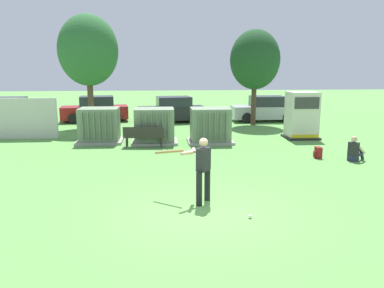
{
  "coord_description": "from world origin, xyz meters",
  "views": [
    {
      "loc": [
        -0.99,
        -9.1,
        3.55
      ],
      "look_at": [
        0.04,
        3.5,
        1.0
      ],
      "focal_mm": 36.42,
      "sensor_mm": 36.0,
      "label": 1
    }
  ],
  "objects_px": {
    "transformer_mid_east": "(210,126)",
    "backpack": "(318,153)",
    "batter": "(201,167)",
    "parked_car_leftmost": "(6,111)",
    "sports_ball": "(250,217)",
    "parked_car_right_of_center": "(172,110)",
    "seated_spectator": "(355,151)",
    "parked_car_left_of_center": "(95,110)",
    "generator_enclosure": "(302,115)",
    "transformer_mid_west": "(154,126)",
    "park_bench": "(144,135)",
    "transformer_west": "(100,126)",
    "parked_car_rightmost": "(265,109)"
  },
  "relations": [
    {
      "from": "parked_car_left_of_center",
      "to": "parked_car_leftmost",
      "type": "bearing_deg",
      "value": -175.61
    },
    {
      "from": "transformer_west",
      "to": "transformer_mid_east",
      "type": "distance_m",
      "value": 5.19
    },
    {
      "from": "transformer_mid_west",
      "to": "parked_car_leftmost",
      "type": "height_order",
      "value": "same"
    },
    {
      "from": "transformer_mid_east",
      "to": "parked_car_left_of_center",
      "type": "relative_size",
      "value": 0.48
    },
    {
      "from": "seated_spectator",
      "to": "transformer_mid_west",
      "type": "bearing_deg",
      "value": 151.7
    },
    {
      "from": "transformer_west",
      "to": "batter",
      "type": "relative_size",
      "value": 1.21
    },
    {
      "from": "generator_enclosure",
      "to": "parked_car_leftmost",
      "type": "xyz_separation_m",
      "value": [
        -16.58,
        6.56,
        -0.38
      ]
    },
    {
      "from": "transformer_mid_west",
      "to": "batter",
      "type": "height_order",
      "value": "batter"
    },
    {
      "from": "park_bench",
      "to": "transformer_mid_west",
      "type": "bearing_deg",
      "value": 63.86
    },
    {
      "from": "park_bench",
      "to": "transformer_mid_east",
      "type": "bearing_deg",
      "value": 15.51
    },
    {
      "from": "parked_car_leftmost",
      "to": "transformer_mid_east",
      "type": "bearing_deg",
      "value": -31.39
    },
    {
      "from": "batter",
      "to": "parked_car_right_of_center",
      "type": "xyz_separation_m",
      "value": [
        -0.29,
        15.05,
        -0.22
      ]
    },
    {
      "from": "transformer_mid_west",
      "to": "parked_car_rightmost",
      "type": "height_order",
      "value": "same"
    },
    {
      "from": "transformer_mid_east",
      "to": "parked_car_rightmost",
      "type": "distance_m",
      "value": 8.25
    },
    {
      "from": "seated_spectator",
      "to": "parked_car_leftmost",
      "type": "height_order",
      "value": "parked_car_leftmost"
    },
    {
      "from": "parked_car_right_of_center",
      "to": "generator_enclosure",
      "type": "bearing_deg",
      "value": -44.92
    },
    {
      "from": "park_bench",
      "to": "transformer_west",
      "type": "bearing_deg",
      "value": 148.19
    },
    {
      "from": "transformer_mid_west",
      "to": "parked_car_leftmost",
      "type": "bearing_deg",
      "value": 142.43
    },
    {
      "from": "generator_enclosure",
      "to": "sports_ball",
      "type": "bearing_deg",
      "value": -115.88
    },
    {
      "from": "batter",
      "to": "parked_car_left_of_center",
      "type": "relative_size",
      "value": 0.4
    },
    {
      "from": "park_bench",
      "to": "backpack",
      "type": "height_order",
      "value": "park_bench"
    },
    {
      "from": "transformer_west",
      "to": "generator_enclosure",
      "type": "relative_size",
      "value": 0.91
    },
    {
      "from": "sports_ball",
      "to": "backpack",
      "type": "height_order",
      "value": "backpack"
    },
    {
      "from": "batter",
      "to": "seated_spectator",
      "type": "distance_m",
      "value": 7.56
    },
    {
      "from": "transformer_mid_east",
      "to": "batter",
      "type": "relative_size",
      "value": 1.21
    },
    {
      "from": "backpack",
      "to": "parked_car_leftmost",
      "type": "xyz_separation_m",
      "value": [
        -15.74,
        10.78,
        0.54
      ]
    },
    {
      "from": "seated_spectator",
      "to": "transformer_mid_east",
      "type": "bearing_deg",
      "value": 141.45
    },
    {
      "from": "sports_ball",
      "to": "parked_car_right_of_center",
      "type": "height_order",
      "value": "parked_car_right_of_center"
    },
    {
      "from": "parked_car_leftmost",
      "to": "transformer_mid_west",
      "type": "bearing_deg",
      "value": -37.57
    },
    {
      "from": "parked_car_rightmost",
      "to": "parked_car_left_of_center",
      "type": "bearing_deg",
      "value": 175.94
    },
    {
      "from": "transformer_mid_east",
      "to": "seated_spectator",
      "type": "xyz_separation_m",
      "value": [
        5.02,
        -4.0,
        -0.41
      ]
    },
    {
      "from": "sports_ball",
      "to": "generator_enclosure",
      "type": "bearing_deg",
      "value": 64.12
    },
    {
      "from": "transformer_west",
      "to": "generator_enclosure",
      "type": "distance_m",
      "value": 9.82
    },
    {
      "from": "transformer_mid_east",
      "to": "backpack",
      "type": "bearing_deg",
      "value": -42.59
    },
    {
      "from": "parked_car_right_of_center",
      "to": "parked_car_rightmost",
      "type": "distance_m",
      "value": 6.05
    },
    {
      "from": "transformer_west",
      "to": "parked_car_right_of_center",
      "type": "xyz_separation_m",
      "value": [
        3.61,
        6.45,
        -0.04
      ]
    },
    {
      "from": "park_bench",
      "to": "seated_spectator",
      "type": "height_order",
      "value": "seated_spectator"
    },
    {
      "from": "batter",
      "to": "parked_car_rightmost",
      "type": "relative_size",
      "value": 0.41
    },
    {
      "from": "seated_spectator",
      "to": "parked_car_leftmost",
      "type": "bearing_deg",
      "value": 146.36
    },
    {
      "from": "transformer_west",
      "to": "generator_enclosure",
      "type": "bearing_deg",
      "value": 1.55
    },
    {
      "from": "parked_car_rightmost",
      "to": "park_bench",
      "type": "bearing_deg",
      "value": -134.17
    },
    {
      "from": "parked_car_left_of_center",
      "to": "parked_car_rightmost",
      "type": "relative_size",
      "value": 1.04
    },
    {
      "from": "parked_car_leftmost",
      "to": "parked_car_left_of_center",
      "type": "distance_m",
      "value": 5.44
    },
    {
      "from": "transformer_mid_east",
      "to": "parked_car_left_of_center",
      "type": "bearing_deg",
      "value": 130.24
    },
    {
      "from": "transformer_mid_east",
      "to": "generator_enclosure",
      "type": "distance_m",
      "value": 4.71
    },
    {
      "from": "transformer_west",
      "to": "parked_car_rightmost",
      "type": "distance_m",
      "value": 11.62
    },
    {
      "from": "transformer_mid_east",
      "to": "backpack",
      "type": "distance_m",
      "value": 5.2
    },
    {
      "from": "generator_enclosure",
      "to": "park_bench",
      "type": "xyz_separation_m",
      "value": [
        -7.71,
        -1.57,
        -0.6
      ]
    },
    {
      "from": "seated_spectator",
      "to": "parked_car_left_of_center",
      "type": "height_order",
      "value": "parked_car_left_of_center"
    },
    {
      "from": "park_bench",
      "to": "seated_spectator",
      "type": "bearing_deg",
      "value": -21.3
    }
  ]
}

